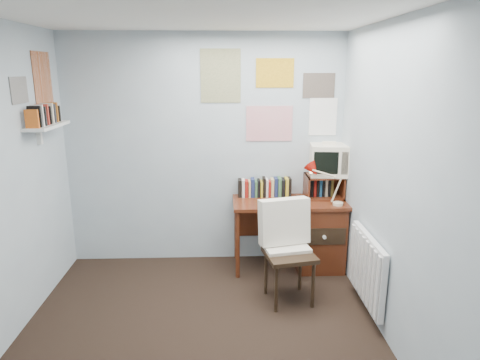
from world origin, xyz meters
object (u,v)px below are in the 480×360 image
at_px(wall_shelf, 47,126).
at_px(tv_riser, 324,186).
at_px(desk_chair, 289,255).
at_px(desk, 313,231).
at_px(desk_lamp, 339,187).
at_px(radiator, 367,268).
at_px(crt_tv, 328,158).

bearing_deg(wall_shelf, tv_riser, 10.32).
bearing_deg(desk_chair, tv_riser, 48.78).
bearing_deg(desk, wall_shelf, -171.60).
xyz_separation_m(desk, wall_shelf, (-2.57, -0.38, 1.21)).
xyz_separation_m(desk_chair, desk_lamp, (0.58, 0.55, 0.49)).
xyz_separation_m(desk_lamp, radiator, (0.08, -0.76, -0.53)).
distance_m(desk, radiator, 0.97).
relative_size(desk, desk_chair, 1.30).
xyz_separation_m(tv_riser, radiator, (0.17, -1.04, -0.47)).
distance_m(tv_riser, wall_shelf, 2.83).
distance_m(crt_tv, radiator, 1.32).
relative_size(tv_riser, wall_shelf, 0.65).
xyz_separation_m(crt_tv, radiator, (0.13, -1.06, -0.77)).
height_order(desk, desk_chair, desk_chair).
xyz_separation_m(desk_lamp, wall_shelf, (-2.78, -0.21, 0.67)).
bearing_deg(desk_lamp, radiator, -98.22).
relative_size(tv_riser, radiator, 0.50).
distance_m(desk_lamp, crt_tv, 0.39).
xyz_separation_m(desk, crt_tv, (0.16, 0.13, 0.79)).
height_order(desk, tv_riser, tv_riser).
bearing_deg(desk, desk_chair, -117.16).
bearing_deg(tv_riser, wall_shelf, -169.68).
relative_size(desk_lamp, wall_shelf, 0.62).
relative_size(desk_lamp, tv_riser, 0.96).
bearing_deg(desk_lamp, tv_riser, 93.35).
relative_size(desk_chair, wall_shelf, 1.49).
distance_m(tv_riser, crt_tv, 0.31).
bearing_deg(crt_tv, wall_shelf, -163.34).
distance_m(desk, desk_lamp, 0.61).
height_order(desk_chair, desk_lamp, desk_lamp).
bearing_deg(tv_riser, crt_tv, 27.37).
height_order(desk_lamp, crt_tv, crt_tv).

